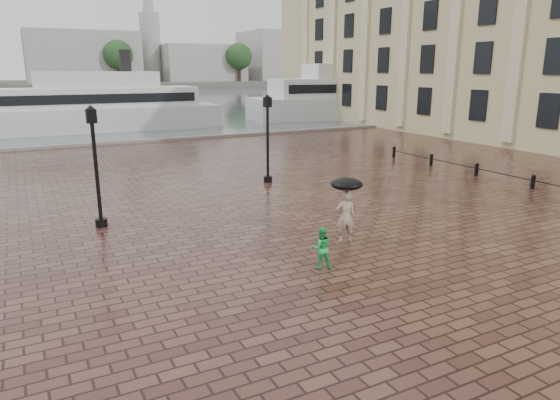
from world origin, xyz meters
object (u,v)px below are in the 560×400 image
(child_pedestrian, at_px, (321,248))
(adult_pedestrian, at_px, (345,216))
(ferry_near, at_px, (99,107))
(ferry_far, at_px, (357,96))
(street_lamps, at_px, (102,145))

(child_pedestrian, bearing_deg, adult_pedestrian, -120.83)
(ferry_near, distance_m, ferry_far, 29.91)
(adult_pedestrian, bearing_deg, street_lamps, -41.13)
(adult_pedestrian, distance_m, ferry_far, 46.16)
(street_lamps, distance_m, ferry_near, 26.95)
(street_lamps, relative_size, child_pedestrian, 11.95)
(street_lamps, height_order, adult_pedestrian, street_lamps)
(adult_pedestrian, bearing_deg, ferry_near, -66.73)
(street_lamps, bearing_deg, ferry_near, 82.14)
(ferry_near, bearing_deg, street_lamps, -96.60)
(child_pedestrian, relative_size, ferry_far, 0.05)
(street_lamps, height_order, ferry_far, ferry_far)
(adult_pedestrian, height_order, ferry_far, ferry_far)
(street_lamps, relative_size, ferry_far, 0.57)
(street_lamps, xyz_separation_m, adult_pedestrian, (6.21, -11.01, -1.42))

